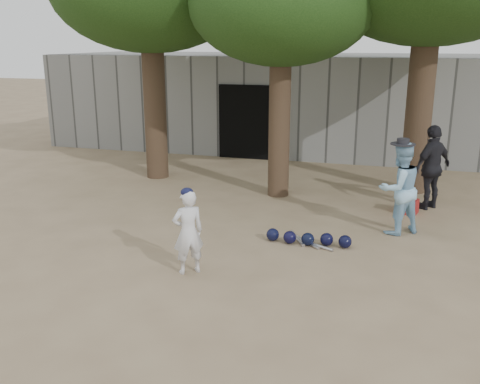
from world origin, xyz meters
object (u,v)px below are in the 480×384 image
(boy_player, at_px, (188,232))
(red_bag, at_px, (407,206))
(spectator_dark, at_px, (432,167))
(spectator_blue, at_px, (399,189))

(boy_player, distance_m, red_bag, 5.21)
(spectator_dark, xyz_separation_m, red_bag, (-0.45, -0.48, -0.75))
(spectator_dark, height_order, red_bag, spectator_dark)
(spectator_blue, height_order, spectator_dark, spectator_dark)
(boy_player, bearing_deg, spectator_dark, -168.01)
(spectator_dark, bearing_deg, spectator_blue, 20.36)
(boy_player, distance_m, spectator_dark, 5.85)
(boy_player, distance_m, spectator_blue, 4.11)
(red_bag, bearing_deg, boy_player, -129.29)
(spectator_dark, bearing_deg, boy_player, 1.08)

